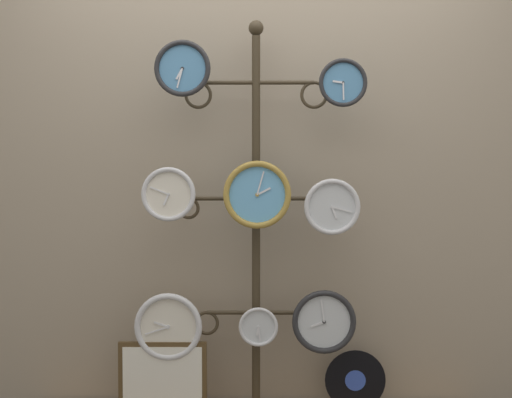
% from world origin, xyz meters
% --- Properties ---
extents(shop_wall, '(4.40, 0.04, 2.80)m').
position_xyz_m(shop_wall, '(0.00, 0.57, 1.40)').
color(shop_wall, gray).
rests_on(shop_wall, ground_plane).
extents(display_stand, '(0.77, 0.41, 1.96)m').
position_xyz_m(display_stand, '(0.00, 0.41, 0.68)').
color(display_stand, '#382D1E').
rests_on(display_stand, ground_plane).
extents(clock_top_left, '(0.26, 0.04, 0.26)m').
position_xyz_m(clock_top_left, '(-0.34, 0.29, 1.71)').
color(clock_top_left, '#4C84B2').
extents(clock_top_right, '(0.23, 0.04, 0.23)m').
position_xyz_m(clock_top_right, '(0.40, 0.31, 1.65)').
color(clock_top_right, '#4C84B2').
extents(clock_middle_left, '(0.25, 0.04, 0.25)m').
position_xyz_m(clock_middle_left, '(-0.41, 0.30, 1.13)').
color(clock_middle_left, silver).
extents(clock_middle_center, '(0.32, 0.04, 0.32)m').
position_xyz_m(clock_middle_center, '(0.01, 0.31, 1.12)').
color(clock_middle_center, '#60A8DB').
extents(clock_middle_right, '(0.27, 0.04, 0.27)m').
position_xyz_m(clock_middle_right, '(0.36, 0.32, 1.07)').
color(clock_middle_right, silver).
extents(clock_bottom_left, '(0.32, 0.04, 0.32)m').
position_xyz_m(clock_bottom_left, '(-0.42, 0.31, 0.50)').
color(clock_bottom_left, silver).
extents(clock_bottom_center, '(0.19, 0.04, 0.19)m').
position_xyz_m(clock_bottom_center, '(0.01, 0.32, 0.50)').
color(clock_bottom_center, silver).
extents(clock_bottom_right, '(0.31, 0.04, 0.31)m').
position_xyz_m(clock_bottom_right, '(0.32, 0.33, 0.52)').
color(clock_bottom_right, silver).
extents(vinyl_record, '(0.30, 0.01, 0.30)m').
position_xyz_m(vinyl_record, '(0.49, 0.40, 0.21)').
color(vinyl_record, black).
rests_on(vinyl_record, low_shelf).
extents(picture_frame, '(0.42, 0.02, 0.36)m').
position_xyz_m(picture_frame, '(-0.44, 0.31, 0.24)').
color(picture_frame, '#4C381E').
rests_on(picture_frame, low_shelf).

